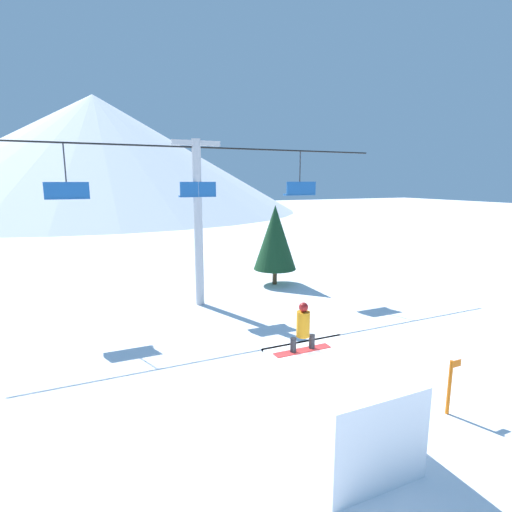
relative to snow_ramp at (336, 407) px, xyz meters
The scene contains 7 objects.
ground_plane 1.18m from the snow_ramp, 146.54° to the right, with size 220.00×220.00×0.00m, color white.
mountain_ridge 84.55m from the snow_ramp, 90.31° to the left, with size 81.81×81.81×23.45m.
snow_ramp is the anchor object (origin of this frame).
snowboarder 2.00m from the snow_ramp, 106.63° to the left, with size 1.54×0.34×1.27m.
chairlift 12.91m from the snow_ramp, 88.63° to the left, with size 20.58×0.44×8.31m.
pine_tree_near 15.59m from the snow_ramp, 68.45° to the left, with size 2.61×2.61×4.89m.
trail_marker 3.68m from the snow_ramp, ahead, with size 0.41×0.10×1.56m.
Camera 1 is at (-4.81, -6.75, 6.31)m, focal length 28.00 mm.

